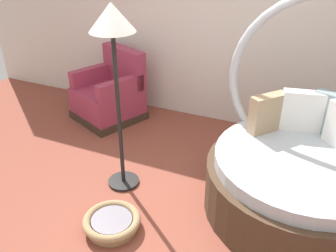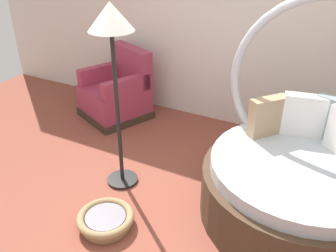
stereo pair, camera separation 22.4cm
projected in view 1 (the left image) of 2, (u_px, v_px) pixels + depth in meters
ground_plane at (157, 230)px, 3.21m from camera, size 8.00×8.00×0.02m
back_wall at (237, 14)px, 4.36m from camera, size 8.00×0.12×2.86m
round_daybed at (302, 170)px, 3.31m from camera, size 1.70×1.70×1.92m
red_armchair at (111, 95)px, 4.96m from camera, size 1.05×1.05×0.94m
pet_basket at (112, 222)px, 3.18m from camera, size 0.51×0.51×0.13m
floor_lamp at (113, 37)px, 3.06m from camera, size 0.40×0.40×1.82m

